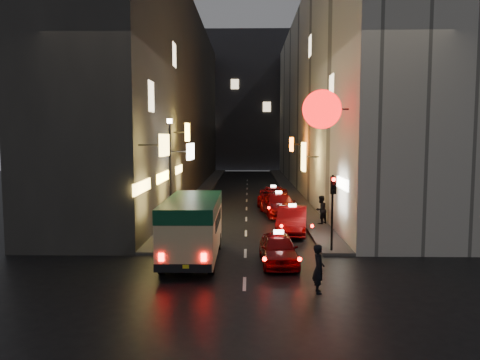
# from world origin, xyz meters

# --- Properties ---
(ground) EXTENTS (120.00, 120.00, 0.00)m
(ground) POSITION_xyz_m (0.00, 0.00, 0.00)
(ground) COLOR black
(ground) RESTS_ON ground
(building_left) EXTENTS (7.68, 52.21, 18.00)m
(building_left) POSITION_xyz_m (-8.00, 33.99, 9.00)
(building_left) COLOR #32302E
(building_left) RESTS_ON ground
(building_right) EXTENTS (8.24, 52.00, 18.00)m
(building_right) POSITION_xyz_m (8.00, 33.99, 9.00)
(building_right) COLOR #B6B2A7
(building_right) RESTS_ON ground
(building_far) EXTENTS (30.00, 10.00, 22.00)m
(building_far) POSITION_xyz_m (0.00, 66.00, 11.00)
(building_far) COLOR #2E2E33
(building_far) RESTS_ON ground
(sidewalk_left) EXTENTS (1.50, 52.00, 0.15)m
(sidewalk_left) POSITION_xyz_m (-4.25, 34.00, 0.07)
(sidewalk_left) COLOR #42403E
(sidewalk_left) RESTS_ON ground
(sidewalk_right) EXTENTS (1.50, 52.00, 0.15)m
(sidewalk_right) POSITION_xyz_m (4.25, 34.00, 0.07)
(sidewalk_right) COLOR #42403E
(sidewalk_right) RESTS_ON ground
(minibus) EXTENTS (2.26, 6.35, 2.73)m
(minibus) POSITION_xyz_m (-2.29, 7.24, 1.72)
(minibus) COLOR #D0B682
(minibus) RESTS_ON ground
(taxi_near) EXTENTS (2.12, 4.79, 1.67)m
(taxi_near) POSITION_xyz_m (1.42, 6.76, 0.75)
(taxi_near) COLOR #750508
(taxi_near) RESTS_ON ground
(taxi_second) EXTENTS (2.98, 5.74, 1.91)m
(taxi_second) POSITION_xyz_m (2.59, 13.07, 0.87)
(taxi_second) COLOR #750508
(taxi_second) RESTS_ON ground
(taxi_third) EXTENTS (3.03, 5.82, 1.94)m
(taxi_third) POSITION_xyz_m (2.22, 19.07, 0.88)
(taxi_third) COLOR #750508
(taxi_third) RESTS_ON ground
(taxi_far) EXTENTS (2.50, 5.33, 1.82)m
(taxi_far) POSITION_xyz_m (2.11, 23.87, 0.83)
(taxi_far) COLOR #750508
(taxi_far) RESTS_ON ground
(pedestrian_crossing) EXTENTS (0.41, 0.64, 1.93)m
(pedestrian_crossing) POSITION_xyz_m (2.57, 3.07, 0.97)
(pedestrian_crossing) COLOR black
(pedestrian_crossing) RESTS_ON ground
(pedestrian_sidewalk) EXTENTS (0.84, 0.84, 1.94)m
(pedestrian_sidewalk) POSITION_xyz_m (4.51, 15.19, 1.12)
(pedestrian_sidewalk) COLOR black
(pedestrian_sidewalk) RESTS_ON sidewalk_right
(traffic_light) EXTENTS (0.26, 0.43, 3.50)m
(traffic_light) POSITION_xyz_m (4.00, 8.47, 2.69)
(traffic_light) COLOR black
(traffic_light) RESTS_ON sidewalk_right
(lamp_post) EXTENTS (0.28, 0.28, 6.22)m
(lamp_post) POSITION_xyz_m (-4.20, 13.00, 3.72)
(lamp_post) COLOR black
(lamp_post) RESTS_ON sidewalk_left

